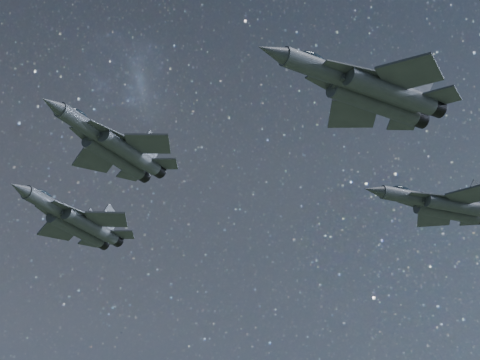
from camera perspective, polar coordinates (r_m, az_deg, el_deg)
jet_lead at (r=72.16m, az=-8.96°, el=2.36°), size 15.54×10.35×3.95m
jet_left at (r=94.16m, az=-11.62°, el=-2.86°), size 18.14×11.98×4.64m
jet_right at (r=68.46m, az=9.11°, el=6.39°), size 19.09×13.31×4.80m
jet_slot at (r=90.51m, az=14.20°, el=-1.74°), size 17.01×11.49×4.28m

